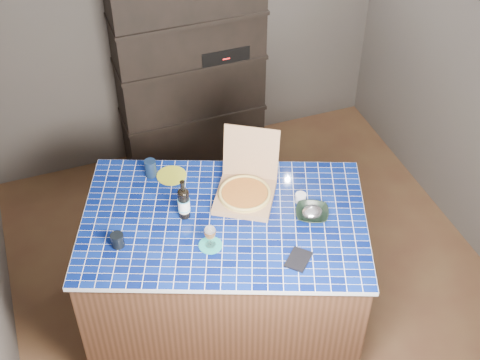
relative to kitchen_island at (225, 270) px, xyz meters
name	(u,v)px	position (x,y,z in m)	size (l,w,h in m)	color
room	(256,150)	(0.31, 0.26, 0.76)	(3.50, 3.50, 3.50)	brown
shelving_unit	(191,73)	(0.31, 1.79, 0.41)	(1.20, 0.41, 1.80)	black
kitchen_island	(225,270)	(0.00, 0.00, 0.00)	(2.07, 1.69, 0.98)	#4E2E1E
pizza_box	(245,191)	(0.20, 0.14, 0.54)	(0.54, 0.56, 0.40)	#A98257
mead_bottle	(184,203)	(-0.22, 0.11, 0.60)	(0.08, 0.08, 0.29)	black
teal_trivet	(210,245)	(-0.15, -0.18, 0.49)	(0.14, 0.14, 0.01)	teal
wine_glass	(210,232)	(-0.15, -0.18, 0.60)	(0.07, 0.07, 0.16)	white
tumbler	(117,240)	(-0.67, 0.01, 0.53)	(0.08, 0.08, 0.09)	black
dvd_case	(299,259)	(0.30, -0.47, 0.49)	(0.12, 0.17, 0.01)	black
bowl	(312,214)	(0.53, -0.16, 0.51)	(0.21, 0.21, 0.05)	black
foil_contents	(312,212)	(0.53, -0.16, 0.53)	(0.13, 0.11, 0.06)	silver
white_jar	(301,198)	(0.51, -0.01, 0.52)	(0.07, 0.07, 0.06)	silver
navy_cup	(151,168)	(-0.33, 0.56, 0.55)	(0.08, 0.08, 0.12)	#0E1C33
green_trivet	(172,175)	(-0.20, 0.51, 0.49)	(0.20, 0.20, 0.01)	#A6AC25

